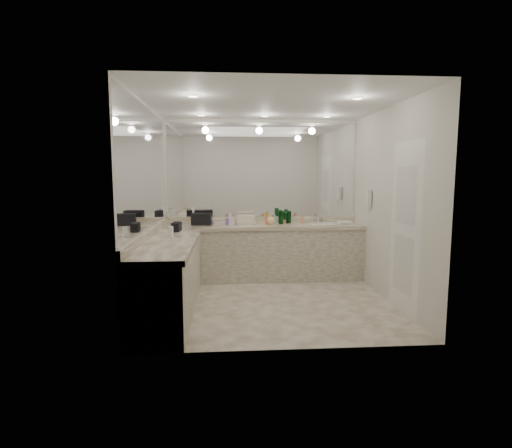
{
  "coord_description": "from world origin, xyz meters",
  "views": [
    {
      "loc": [
        -0.57,
        -5.19,
        1.7
      ],
      "look_at": [
        -0.17,
        0.4,
        1.01
      ],
      "focal_mm": 28.0,
      "sensor_mm": 36.0,
      "label": 1
    }
  ],
  "objects": [
    {
      "name": "door",
      "position": [
        1.59,
        -0.5,
        1.05
      ],
      "size": [
        0.02,
        0.82,
        2.1
      ],
      "primitive_type": "cube",
      "color": "white",
      "rests_on": "wall_right"
    },
    {
      "name": "green_bottle_2",
      "position": [
        0.44,
        1.32,
        1.0
      ],
      "size": [
        0.07,
        0.07,
        0.21
      ],
      "primitive_type": "cylinder",
      "color": "#0E521F",
      "rests_on": "vanity_back_top"
    },
    {
      "name": "mirror_left",
      "position": [
        -1.59,
        0.0,
        1.77
      ],
      "size": [
        0.01,
        2.92,
        1.55
      ],
      "primitive_type": "cube",
      "color": "white",
      "rests_on": "wall_left"
    },
    {
      "name": "soap_bottle_c",
      "position": [
        0.12,
        1.18,
        0.99
      ],
      "size": [
        0.15,
        0.15,
        0.18
      ],
      "primitive_type": "imported",
      "rotation": [
        0.0,
        0.0,
        -0.1
      ],
      "color": "#FFCD83",
      "rests_on": "vanity_back_top"
    },
    {
      "name": "soap_bottle_b",
      "position": [
        -0.51,
        1.14,
        1.0
      ],
      "size": [
        0.09,
        0.09,
        0.2
      ],
      "primitive_type": "imported",
      "rotation": [
        0.0,
        0.0,
        -0.03
      ],
      "color": "silver",
      "rests_on": "vanity_back_top"
    },
    {
      "name": "backsplash_left",
      "position": [
        -1.58,
        0.0,
        0.95
      ],
      "size": [
        0.04,
        3.0,
        0.1
      ],
      "primitive_type": "cube",
      "color": "beige",
      "rests_on": "vanity_left_top"
    },
    {
      "name": "green_bottle_0",
      "position": [
        0.4,
        1.32,
        0.99
      ],
      "size": [
        0.07,
        0.07,
        0.18
      ],
      "primitive_type": "cylinder",
      "color": "#0E521F",
      "rests_on": "vanity_back_top"
    },
    {
      "name": "wall_phone",
      "position": [
        1.56,
        0.7,
        1.35
      ],
      "size": [
        0.06,
        0.1,
        0.24
      ],
      "primitive_type": "cube",
      "color": "white",
      "rests_on": "wall_right"
    },
    {
      "name": "amenity_bottle_7",
      "position": [
        0.35,
        1.22,
        0.93
      ],
      "size": [
        0.04,
        0.04,
        0.07
      ],
      "primitive_type": "cylinder",
      "color": "#E57F66",
      "rests_on": "vanity_back_top"
    },
    {
      "name": "lotion_left",
      "position": [
        -1.3,
        -0.06,
        0.97
      ],
      "size": [
        0.06,
        0.06,
        0.15
      ],
      "primitive_type": "cylinder",
      "color": "white",
      "rests_on": "vanity_left_top"
    },
    {
      "name": "black_toiletry_bag",
      "position": [
        -0.99,
        1.19,
        0.99
      ],
      "size": [
        0.32,
        0.21,
        0.18
      ],
      "primitive_type": "cube",
      "rotation": [
        0.0,
        0.0,
        -0.06
      ],
      "color": "black",
      "rests_on": "vanity_back_top"
    },
    {
      "name": "vanity_left_top",
      "position": [
        -1.29,
        -0.3,
        0.87
      ],
      "size": [
        0.64,
        2.42,
        0.06
      ],
      "primitive_type": "cube",
      "color": "beige",
      "rests_on": "vanity_left_base"
    },
    {
      "name": "amenity_bottle_0",
      "position": [
        0.63,
        1.17,
        0.96
      ],
      "size": [
        0.05,
        0.05,
        0.12
      ],
      "primitive_type": "cylinder",
      "color": "#E57F66",
      "rests_on": "vanity_back_top"
    },
    {
      "name": "vanity_left_base",
      "position": [
        -1.3,
        -0.3,
        0.42
      ],
      "size": [
        0.6,
        2.4,
        0.84
      ],
      "primitive_type": "cube",
      "color": "beige",
      "rests_on": "floor"
    },
    {
      "name": "ceiling",
      "position": [
        0.0,
        0.0,
        2.6
      ],
      "size": [
        3.2,
        3.2,
        0.0
      ],
      "primitive_type": "plane",
      "color": "white",
      "rests_on": "floor"
    },
    {
      "name": "black_bag_spill",
      "position": [
        -1.3,
        0.51,
        0.97
      ],
      "size": [
        0.13,
        0.25,
        0.13
      ],
      "primitive_type": "cube",
      "rotation": [
        0.0,
        0.0,
        -0.08
      ],
      "color": "black",
      "rests_on": "vanity_left_top"
    },
    {
      "name": "cream_cosmetic_case",
      "position": [
        -0.26,
        1.22,
        0.98
      ],
      "size": [
        0.3,
        0.23,
        0.16
      ],
      "primitive_type": "cube",
      "rotation": [
        0.0,
        0.0,
        -0.27
      ],
      "color": "beige",
      "rests_on": "vanity_back_top"
    },
    {
      "name": "mirror_back",
      "position": [
        0.0,
        1.49,
        1.77
      ],
      "size": [
        3.12,
        0.01,
        1.55
      ],
      "primitive_type": "cube",
      "color": "white",
      "rests_on": "wall_back"
    },
    {
      "name": "amenity_bottle_5",
      "position": [
        -0.81,
        1.23,
        0.93
      ],
      "size": [
        0.04,
        0.04,
        0.07
      ],
      "primitive_type": "cylinder",
      "color": "#9966B2",
      "rests_on": "vanity_back_top"
    },
    {
      "name": "soap_bottle_a",
      "position": [
        -0.54,
        1.22,
        1.0
      ],
      "size": [
        0.1,
        0.1,
        0.2
      ],
      "primitive_type": "imported",
      "rotation": [
        0.0,
        0.0,
        -0.39
      ],
      "color": "white",
      "rests_on": "vanity_back_top"
    },
    {
      "name": "wall_right",
      "position": [
        1.6,
        0.0,
        1.3
      ],
      "size": [
        0.02,
        3.0,
        2.6
      ],
      "primitive_type": "cube",
      "color": "silver",
      "rests_on": "floor"
    },
    {
      "name": "green_bottle_3",
      "position": [
        0.29,
        1.21,
        1.01
      ],
      "size": [
        0.07,
        0.07,
        0.22
      ],
      "primitive_type": "cylinder",
      "color": "#0E521F",
      "rests_on": "vanity_back_top"
    },
    {
      "name": "hand_towel",
      "position": [
        1.35,
        1.19,
        0.92
      ],
      "size": [
        0.23,
        0.17,
        0.04
      ],
      "primitive_type": "cube",
      "rotation": [
        0.0,
        0.0,
        0.11
      ],
      "color": "white",
      "rests_on": "vanity_back_top"
    },
    {
      "name": "amenity_bottle_4",
      "position": [
        -0.48,
        1.28,
        0.95
      ],
      "size": [
        0.06,
        0.06,
        0.11
      ],
      "primitive_type": "cylinder",
      "color": "#E0B28C",
      "rests_on": "vanity_back_top"
    },
    {
      "name": "amenity_bottle_1",
      "position": [
        0.23,
        1.35,
        0.96
      ],
      "size": [
        0.06,
        0.06,
        0.12
      ],
      "primitive_type": "cylinder",
      "color": "silver",
      "rests_on": "vanity_back_top"
    },
    {
      "name": "green_bottle_1",
      "position": [
        0.34,
        1.33,
        1.0
      ],
      "size": [
        0.06,
        0.06,
        0.2
      ],
      "primitive_type": "cylinder",
      "color": "#0E521F",
      "rests_on": "vanity_back_top"
    },
    {
      "name": "amenity_bottle_6",
      "position": [
        -0.58,
        1.15,
        0.95
      ],
      "size": [
        0.06,
        0.06,
        0.1
      ],
      "primitive_type": "cylinder",
      "color": "#9966B2",
      "rests_on": "vanity_back_top"
    },
    {
      "name": "floor",
      "position": [
        0.0,
        0.0,
        0.0
      ],
      "size": [
        3.2,
        3.2,
        0.0
      ],
      "primitive_type": "plane",
      "color": "beige",
      "rests_on": "ground"
    },
    {
      "name": "amenity_bottle_3",
      "position": [
        0.11,
        1.22,
        0.97
      ],
      "size": [
        0.06,
        0.06,
        0.14
      ],
      "primitive_type": "cylinder",
      "color": "#F2D84C",
      "rests_on": "vanity_back_top"
    },
    {
      "name": "wall_back",
      "position": [
        0.0,
        1.5,
        1.3
      ],
      "size": [
        3.2,
        0.02,
        2.6
      ],
      "primitive_type": "cube",
      "color": "silver",
      "rests_on": "floor"
    },
    {
      "name": "vanity_back_top",
      "position": [
        0.0,
        1.19,
        0.87
      ],
      "size": [
        3.2,
        0.64,
        0.06
      ],
      "primitive_type": "cube",
      "color": "beige",
      "rests_on": "vanity_back_base"
    },
    {
      "name": "faucet",
      "position": [
        0.95,
        1.41,
        0.97
      ],
      "size": [
        0.24,
        0.16,
        0.14
      ],
      "primitive_type": "cube",
      "color": "silver",
      "rests_on": "vanity_back_top"
    },
    {
      "name": "vanity_back_base",
      "position": [
        0.0,
        1.2,
        0.42
      ],
      "size": [
        3.2,
        0.6,
        0.84
      ],
      "primitive_type": "cube",
      "color": "beige",
      "rests_on": "floor"
    },
    {
      "name": "amenity_bottle_2",
      "position": [
        0.04,
        1.19,
        0.96
      ],
      "size": [
        0.05,
        0.05,
        0.12
      ],
      "primitive_type": "cylinder",
      "color": "#E57F66",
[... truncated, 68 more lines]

